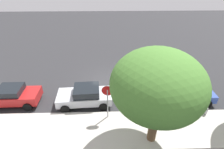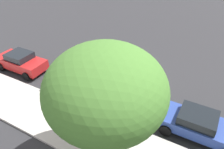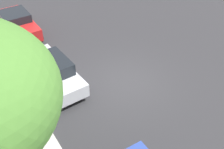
{
  "view_description": "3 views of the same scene",
  "coord_description": "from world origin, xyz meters",
  "views": [
    {
      "loc": [
        -0.1,
        13.4,
        8.98
      ],
      "look_at": [
        -0.42,
        1.16,
        1.41
      ],
      "focal_mm": 28.0,
      "sensor_mm": 36.0,
      "label": 1
    },
    {
      "loc": [
        -5.85,
        11.97,
        9.11
      ],
      "look_at": [
        0.21,
        1.12,
        0.79
      ],
      "focal_mm": 35.0,
      "sensor_mm": 36.0,
      "label": 2
    },
    {
      "loc": [
        -8.41,
        6.06,
        8.42
      ],
      "look_at": [
        -0.35,
        0.95,
        1.07
      ],
      "focal_mm": 45.0,
      "sensor_mm": 36.0,
      "label": 3
    }
  ],
  "objects": [
    {
      "name": "ground_plane",
      "position": [
        0.0,
        0.0,
        0.0
      ],
      "size": [
        60.0,
        60.0,
        0.0
      ],
      "primitive_type": "plane",
      "color": "#2D2D30"
    },
    {
      "name": "sidewalk_curb",
      "position": [
        0.0,
        5.72,
        0.07
      ],
      "size": [
        32.0,
        3.1,
        0.14
      ],
      "primitive_type": "cube",
      "color": "beige",
      "rests_on": "ground_plane"
    },
    {
      "name": "stop_sign",
      "position": [
        -0.04,
        4.63,
        1.88
      ],
      "size": [
        0.76,
        0.11,
        2.74
      ],
      "color": "gray",
      "rests_on": "ground_plane"
    },
    {
      "name": "parked_car_silver",
      "position": [
        1.65,
        3.03,
        0.74
      ],
      "size": [
        4.12,
        2.18,
        1.47
      ],
      "color": "silver",
      "rests_on": "ground_plane"
    },
    {
      "name": "parked_car_blue",
      "position": [
        -5.91,
        2.84,
        0.69
      ],
      "size": [
        4.39,
        2.01,
        1.35
      ],
      "color": "#2D479E",
      "rests_on": "ground_plane"
    },
    {
      "name": "parked_car_red",
      "position": [
        7.15,
        2.87,
        0.74
      ],
      "size": [
        3.99,
        1.97,
        1.45
      ],
      "color": "red",
      "rests_on": "ground_plane"
    },
    {
      "name": "street_tree_near_corner",
      "position": [
        -2.5,
        6.47,
        4.05
      ],
      "size": [
        4.72,
        4.72,
        5.88
      ],
      "color": "brown",
      "rests_on": "ground_plane"
    }
  ]
}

